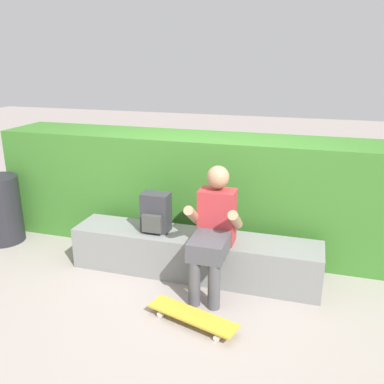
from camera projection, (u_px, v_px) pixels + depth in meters
The scene contains 7 objects.
ground_plane at pixel (186, 286), 4.01m from camera, with size 24.00×24.00×0.00m, color #9D918A.
bench_main at pixel (194, 255), 4.18m from camera, with size 2.51×0.47×0.43m.
person_skater at pixel (213, 227), 3.78m from camera, with size 0.49×0.62×1.18m.
skateboard_near_person at pixel (192, 316), 3.42m from camera, with size 0.82×0.42×0.09m.
backpack_on_bench at pixel (156, 213), 4.15m from camera, with size 0.28×0.23×0.40m.
hedge_row at pixel (225, 193), 4.72m from camera, with size 5.32×0.76×1.28m.
trash_bin at pixel (1, 209), 4.88m from camera, with size 0.47×0.47×0.80m.
Camera 1 is at (1.06, -3.35, 2.13)m, focal length 38.54 mm.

